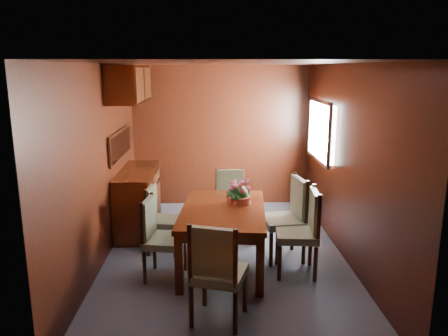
{
  "coord_description": "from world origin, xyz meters",
  "views": [
    {
      "loc": [
        -0.17,
        -5.19,
        2.34
      ],
      "look_at": [
        0.0,
        0.45,
        1.05
      ],
      "focal_mm": 35.0,
      "sensor_mm": 36.0,
      "label": 1
    }
  ],
  "objects_px": {
    "dining_table": "(223,216)",
    "chair_right_near": "(303,227)",
    "chair_left_near": "(158,233)",
    "chair_head": "(217,268)",
    "sideboard": "(138,200)",
    "flower_centerpiece": "(239,191)"
  },
  "relations": [
    {
      "from": "dining_table",
      "to": "chair_right_near",
      "type": "distance_m",
      "value": 0.95
    },
    {
      "from": "chair_left_near",
      "to": "chair_head",
      "type": "xyz_separation_m",
      "value": [
        0.64,
        -0.97,
        0.04
      ]
    },
    {
      "from": "sideboard",
      "to": "chair_left_near",
      "type": "distance_m",
      "value": 1.62
    },
    {
      "from": "chair_right_near",
      "to": "chair_head",
      "type": "xyz_separation_m",
      "value": [
        -1.01,
        -1.01,
        -0.0
      ]
    },
    {
      "from": "chair_head",
      "to": "flower_centerpiece",
      "type": "distance_m",
      "value": 1.49
    },
    {
      "from": "chair_head",
      "to": "dining_table",
      "type": "bearing_deg",
      "value": 102.67
    },
    {
      "from": "chair_right_near",
      "to": "chair_head",
      "type": "height_order",
      "value": "chair_right_near"
    },
    {
      "from": "dining_table",
      "to": "flower_centerpiece",
      "type": "height_order",
      "value": "flower_centerpiece"
    },
    {
      "from": "chair_left_near",
      "to": "chair_head",
      "type": "relative_size",
      "value": 0.94
    },
    {
      "from": "sideboard",
      "to": "chair_right_near",
      "type": "relative_size",
      "value": 1.37
    },
    {
      "from": "sideboard",
      "to": "chair_left_near",
      "type": "xyz_separation_m",
      "value": [
        0.48,
        -1.54,
        0.08
      ]
    },
    {
      "from": "sideboard",
      "to": "flower_centerpiece",
      "type": "xyz_separation_m",
      "value": [
        1.42,
        -1.08,
        0.43
      ]
    },
    {
      "from": "chair_head",
      "to": "flower_centerpiece",
      "type": "relative_size",
      "value": 3.19
    },
    {
      "from": "dining_table",
      "to": "chair_left_near",
      "type": "height_order",
      "value": "chair_left_near"
    },
    {
      "from": "chair_right_near",
      "to": "chair_left_near",
      "type": "bearing_deg",
      "value": 96.66
    },
    {
      "from": "chair_right_near",
      "to": "sideboard",
      "type": "bearing_deg",
      "value": 60.01
    },
    {
      "from": "chair_right_near",
      "to": "flower_centerpiece",
      "type": "xyz_separation_m",
      "value": [
        -0.71,
        0.42,
        0.31
      ]
    },
    {
      "from": "chair_right_near",
      "to": "flower_centerpiece",
      "type": "distance_m",
      "value": 0.88
    },
    {
      "from": "dining_table",
      "to": "flower_centerpiece",
      "type": "relative_size",
      "value": 5.14
    },
    {
      "from": "chair_left_near",
      "to": "chair_right_near",
      "type": "relative_size",
      "value": 0.93
    },
    {
      "from": "sideboard",
      "to": "chair_left_near",
      "type": "relative_size",
      "value": 1.48
    },
    {
      "from": "dining_table",
      "to": "chair_right_near",
      "type": "bearing_deg",
      "value": -9.22
    }
  ]
}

